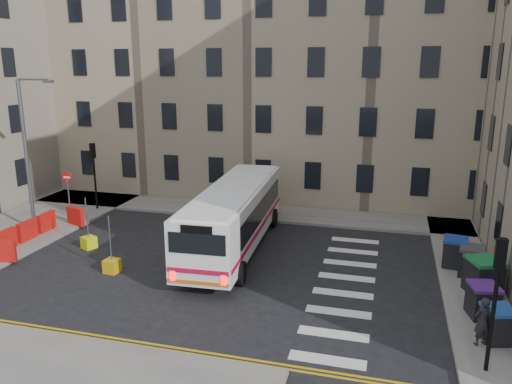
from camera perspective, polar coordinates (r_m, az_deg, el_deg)
The scene contains 19 objects.
ground at distance 22.34m, azimuth -0.18°, elevation -9.04°, with size 120.00×120.00×0.00m, color black.
pavement_north at distance 31.83m, azimuth -6.48°, elevation -1.77°, with size 36.00×3.20×0.15m, color slate.
pavement_east at distance 25.58m, azimuth 22.37°, elevation -6.89°, with size 2.40×26.00×0.15m, color slate.
pavement_west at distance 29.79m, azimuth -26.63°, elevation -4.39°, with size 6.00×22.00×0.15m, color slate.
terrace_north at distance 37.39m, azimuth -4.33°, elevation 13.95°, with size 38.30×10.80×17.20m.
traffic_light_east at distance 15.78m, azimuth 25.81°, elevation -9.53°, with size 0.28×0.22×4.10m.
traffic_light_nw at distance 32.10m, azimuth -18.05°, elevation 2.88°, with size 0.28×0.22×4.10m.
streetlamp at distance 28.89m, azimuth -24.79°, elevation 4.01°, with size 0.50×0.22×8.14m.
no_entry_north at distance 30.94m, azimuth -20.71°, elevation 0.74°, with size 0.60×0.08×3.00m.
roadworks_barriers at distance 27.88m, azimuth -24.11°, elevation -4.08°, with size 1.66×6.26×1.00m.
bus at distance 24.36m, azimuth -2.48°, elevation -2.57°, with size 3.37×11.53×3.09m.
wheelie_bin_a at distance 18.45m, azimuth 25.86°, elevation -13.41°, with size 1.14×1.24×1.14m.
wheelie_bin_b at distance 19.81m, azimuth 24.51°, elevation -11.21°, with size 1.16×1.27×1.20m.
wheelie_bin_c at distance 21.60m, azimuth 24.54°, elevation -8.75°, with size 1.52×1.62×1.44m.
wheelie_bin_d at distance 23.24m, azimuth 23.39°, elevation -7.24°, with size 1.18×1.30×1.26m.
wheelie_bin_e at distance 23.98m, azimuth 21.78°, elevation -6.39°, with size 1.18×1.31×1.29m.
pedestrian at distance 17.86m, azimuth 24.45°, elevation -13.31°, with size 0.60×0.39×1.64m, color black.
bollard_yellow at distance 26.24m, azimuth -18.55°, elevation -5.49°, with size 0.60×0.60×0.60m, color #D5DD0C.
bollard_chevron at distance 23.00m, azimuth -16.13°, elevation -8.12°, with size 0.60×0.60×0.60m, color #D9A10C.
Camera 1 is at (5.47, -19.75, 8.88)m, focal length 35.00 mm.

